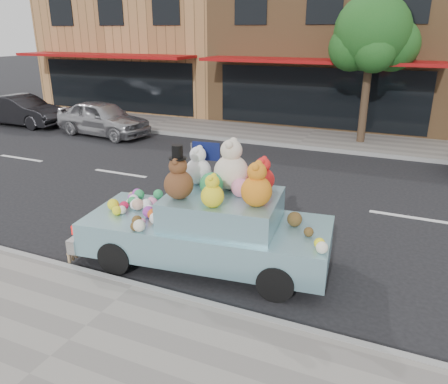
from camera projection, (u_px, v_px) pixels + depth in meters
The scene contains 11 objects.
ground at pixel (246, 193), 11.40m from camera, with size 120.00×120.00×0.00m, color black.
near_sidewalk at pixel (70, 343), 5.81m from camera, with size 60.00×3.00×0.12m, color gray.
far_sidewalk at pixel (307, 138), 16.95m from camera, with size 60.00×3.00×0.12m, color gray.
near_kerb at pixel (135, 287), 7.10m from camera, with size 60.00×0.12×0.13m, color gray.
far_kerb at pixel (297, 147), 15.66m from camera, with size 60.00×0.12×0.13m, color gray.
storefront_left at pixel (158, 37), 24.21m from camera, with size 10.00×9.80×7.30m.
storefront_mid at pixel (340, 38), 20.39m from camera, with size 10.00×9.80×7.30m.
street_tree at pixel (372, 39), 14.96m from camera, with size 3.00×2.70×5.22m.
car_silver at pixel (103, 118), 17.41m from camera, with size 1.63×4.05×1.38m, color #9E9EA2.
car_dark at pixel (22, 111), 19.27m from camera, with size 1.40×4.02×1.33m, color black.
art_car at pixel (208, 222), 7.67m from camera, with size 4.66×2.28×2.26m.
Camera 1 is at (3.81, -10.00, 3.97)m, focal length 35.00 mm.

